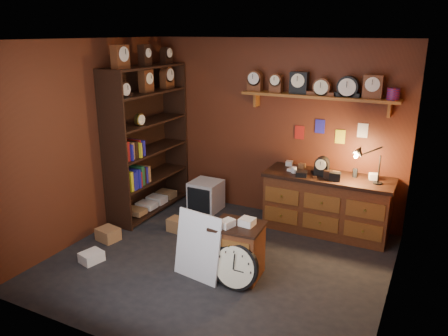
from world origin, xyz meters
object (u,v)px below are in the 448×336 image
big_round_clock (235,267)px  low_cabinet (238,248)px  workbench (327,201)px  shelving_unit (145,135)px

big_round_clock → low_cabinet: bearing=109.6°
workbench → low_cabinet: bearing=-110.6°
low_cabinet → big_round_clock: 0.28m
workbench → big_round_clock: 2.01m
shelving_unit → workbench: 2.92m
low_cabinet → big_round_clock: low_cabinet is taller
low_cabinet → big_round_clock: bearing=-74.3°
workbench → low_cabinet: (-0.63, -1.67, -0.11)m
shelving_unit → workbench: bearing=10.1°
workbench → low_cabinet: workbench is taller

